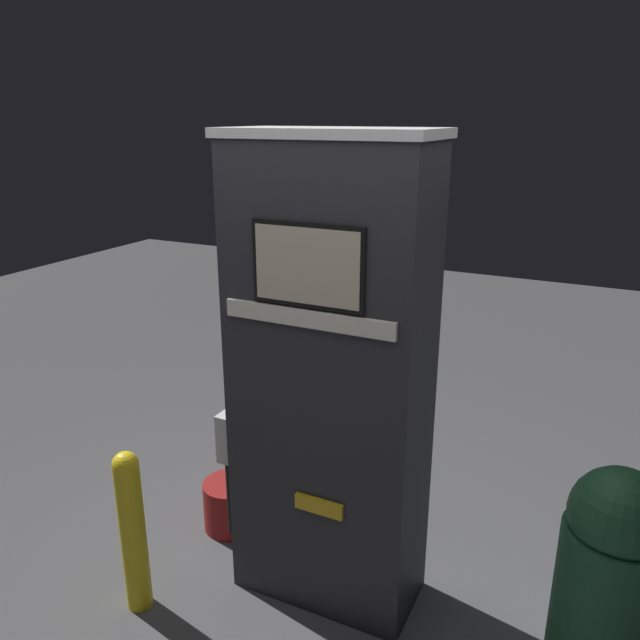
% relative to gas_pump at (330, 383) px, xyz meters
% --- Properties ---
extents(ground_plane, '(14.00, 14.00, 0.00)m').
position_rel_gas_pump_xyz_m(ground_plane, '(0.00, -0.21, -1.10)').
color(ground_plane, '#4C4C4F').
extents(gas_pump, '(0.96, 0.46, 2.20)m').
position_rel_gas_pump_xyz_m(gas_pump, '(0.00, 0.00, 0.00)').
color(gas_pump, '#28282D').
rests_on(gas_pump, ground_plane).
extents(safety_bollard, '(0.12, 0.12, 0.83)m').
position_rel_gas_pump_xyz_m(safety_bollard, '(-0.76, -0.52, -0.67)').
color(safety_bollard, yellow).
rests_on(safety_bollard, ground_plane).
extents(trash_bin, '(0.40, 0.40, 1.00)m').
position_rel_gas_pump_xyz_m(trash_bin, '(1.22, -0.03, -0.59)').
color(trash_bin, '#1E4C2D').
rests_on(trash_bin, ground_plane).
extents(squeegee_bucket, '(0.31, 0.31, 0.63)m').
position_rel_gas_pump_xyz_m(squeegee_bucket, '(-0.70, 0.18, -0.96)').
color(squeegee_bucket, maroon).
rests_on(squeegee_bucket, ground_plane).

